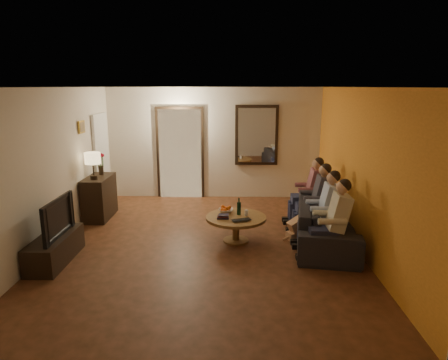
{
  "coord_description": "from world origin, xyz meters",
  "views": [
    {
      "loc": [
        0.45,
        -6.34,
        2.61
      ],
      "look_at": [
        0.3,
        0.3,
        1.05
      ],
      "focal_mm": 32.0,
      "sensor_mm": 36.0,
      "label": 1
    }
  ],
  "objects_px": {
    "person_b": "(325,212)",
    "person_c": "(317,202)",
    "dog": "(301,223)",
    "laptop": "(242,221)",
    "tv": "(52,218)",
    "dresser": "(99,197)",
    "table_lamp": "(93,166)",
    "tv_stand": "(55,249)",
    "sofa": "(326,221)",
    "wine_bottle": "(239,206)",
    "person_a": "(334,225)",
    "bowl": "(226,211)",
    "person_d": "(311,193)",
    "coffee_table": "(236,229)"
  },
  "relations": [
    {
      "from": "dresser",
      "to": "table_lamp",
      "type": "xyz_separation_m",
      "value": [
        0.0,
        -0.22,
        0.69
      ]
    },
    {
      "from": "person_b",
      "to": "person_c",
      "type": "height_order",
      "value": "same"
    },
    {
      "from": "table_lamp",
      "to": "person_a",
      "type": "distance_m",
      "value": 4.62
    },
    {
      "from": "tv",
      "to": "tv_stand",
      "type": "bearing_deg",
      "value": 0.0
    },
    {
      "from": "dresser",
      "to": "dog",
      "type": "distance_m",
      "value": 4.04
    },
    {
      "from": "person_c",
      "to": "bowl",
      "type": "distance_m",
      "value": 1.65
    },
    {
      "from": "table_lamp",
      "to": "tv",
      "type": "bearing_deg",
      "value": -90.0
    },
    {
      "from": "table_lamp",
      "to": "person_c",
      "type": "height_order",
      "value": "table_lamp"
    },
    {
      "from": "person_c",
      "to": "wine_bottle",
      "type": "bearing_deg",
      "value": -168.52
    },
    {
      "from": "dresser",
      "to": "table_lamp",
      "type": "distance_m",
      "value": 0.73
    },
    {
      "from": "tv_stand",
      "to": "sofa",
      "type": "bearing_deg",
      "value": 12.62
    },
    {
      "from": "coffee_table",
      "to": "dog",
      "type": "bearing_deg",
      "value": 7.65
    },
    {
      "from": "table_lamp",
      "to": "person_b",
      "type": "height_order",
      "value": "table_lamp"
    },
    {
      "from": "bowl",
      "to": "tv_stand",
      "type": "bearing_deg",
      "value": -156.89
    },
    {
      "from": "tv",
      "to": "person_b",
      "type": "height_order",
      "value": "person_b"
    },
    {
      "from": "person_a",
      "to": "bowl",
      "type": "xyz_separation_m",
      "value": [
        -1.63,
        1.04,
        -0.12
      ]
    },
    {
      "from": "person_c",
      "to": "laptop",
      "type": "distance_m",
      "value": 1.51
    },
    {
      "from": "laptop",
      "to": "coffee_table",
      "type": "bearing_deg",
      "value": 89.0
    },
    {
      "from": "person_d",
      "to": "dog",
      "type": "xyz_separation_m",
      "value": [
        -0.32,
        -0.83,
        -0.32
      ]
    },
    {
      "from": "tv_stand",
      "to": "wine_bottle",
      "type": "bearing_deg",
      "value": 19.24
    },
    {
      "from": "dog",
      "to": "wine_bottle",
      "type": "distance_m",
      "value": 1.14
    },
    {
      "from": "table_lamp",
      "to": "tv_stand",
      "type": "height_order",
      "value": "table_lamp"
    },
    {
      "from": "wine_bottle",
      "to": "sofa",
      "type": "bearing_deg",
      "value": -0.57
    },
    {
      "from": "tv",
      "to": "laptop",
      "type": "height_order",
      "value": "tv"
    },
    {
      "from": "dog",
      "to": "wine_bottle",
      "type": "height_order",
      "value": "wine_bottle"
    },
    {
      "from": "dresser",
      "to": "tv",
      "type": "relative_size",
      "value": 0.94
    },
    {
      "from": "bowl",
      "to": "wine_bottle",
      "type": "relative_size",
      "value": 0.84
    },
    {
      "from": "person_b",
      "to": "dresser",
      "type": "bearing_deg",
      "value": 161.07
    },
    {
      "from": "person_a",
      "to": "bowl",
      "type": "height_order",
      "value": "person_a"
    },
    {
      "from": "dog",
      "to": "tv_stand",
      "type": "bearing_deg",
      "value": 170.54
    },
    {
      "from": "tv",
      "to": "wine_bottle",
      "type": "relative_size",
      "value": 3.27
    },
    {
      "from": "dresser",
      "to": "person_b",
      "type": "distance_m",
      "value": 4.46
    },
    {
      "from": "sofa",
      "to": "wine_bottle",
      "type": "relative_size",
      "value": 7.83
    },
    {
      "from": "table_lamp",
      "to": "person_c",
      "type": "xyz_separation_m",
      "value": [
        4.21,
        -0.63,
        -0.52
      ]
    },
    {
      "from": "coffee_table",
      "to": "laptop",
      "type": "xyz_separation_m",
      "value": [
        0.1,
        -0.28,
        0.24
      ]
    },
    {
      "from": "person_b",
      "to": "dog",
      "type": "bearing_deg",
      "value": 130.69
    },
    {
      "from": "person_d",
      "to": "bowl",
      "type": "height_order",
      "value": "person_d"
    },
    {
      "from": "table_lamp",
      "to": "dog",
      "type": "height_order",
      "value": "table_lamp"
    },
    {
      "from": "person_a",
      "to": "person_c",
      "type": "relative_size",
      "value": 1.0
    },
    {
      "from": "table_lamp",
      "to": "dog",
      "type": "xyz_separation_m",
      "value": [
        3.9,
        -0.86,
        -0.84
      ]
    },
    {
      "from": "dog",
      "to": "laptop",
      "type": "relative_size",
      "value": 1.7
    },
    {
      "from": "sofa",
      "to": "bowl",
      "type": "height_order",
      "value": "sofa"
    },
    {
      "from": "person_c",
      "to": "table_lamp",
      "type": "bearing_deg",
      "value": 171.56
    },
    {
      "from": "person_b",
      "to": "person_d",
      "type": "height_order",
      "value": "same"
    },
    {
      "from": "dresser",
      "to": "table_lamp",
      "type": "relative_size",
      "value": 1.77
    },
    {
      "from": "dresser",
      "to": "person_d",
      "type": "bearing_deg",
      "value": -3.33
    },
    {
      "from": "dog",
      "to": "dresser",
      "type": "bearing_deg",
      "value": 140.23
    },
    {
      "from": "tv_stand",
      "to": "table_lamp",
      "type": "bearing_deg",
      "value": 90.0
    },
    {
      "from": "person_b",
      "to": "coffee_table",
      "type": "bearing_deg",
      "value": 171.59
    },
    {
      "from": "person_b",
      "to": "table_lamp",
      "type": "bearing_deg",
      "value": 163.78
    }
  ]
}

